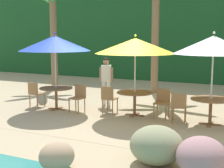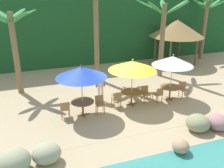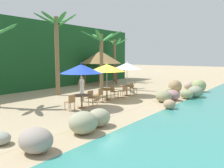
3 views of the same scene
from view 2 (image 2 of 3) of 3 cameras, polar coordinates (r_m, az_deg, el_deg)
ground_plane at (r=12.84m, az=2.43°, el=-5.41°), size 120.00×120.00×0.00m
terrace_deck at (r=12.84m, az=2.43°, el=-5.39°), size 18.00×5.20×0.01m
foliage_backdrop at (r=20.28m, az=-7.07°, el=13.37°), size 28.00×2.40×6.00m
rock_seawall at (r=11.45m, az=20.78°, el=-8.20°), size 16.85×3.18×1.05m
umbrella_blue at (r=11.29m, az=-7.14°, el=2.75°), size 2.35×2.35×2.57m
dining_table_blue at (r=11.90m, az=-6.79°, el=-4.55°), size 1.10×1.10×0.74m
chair_blue_seaward at (r=12.14m, az=-2.85°, el=-4.38°), size 0.45×0.46×0.87m
chair_blue_inland at (r=11.80m, az=-10.81°, el=-5.58°), size 0.45×0.46×0.87m
umbrella_yellow at (r=12.40m, az=4.74°, el=4.26°), size 2.44×2.44×2.49m
dining_table_yellow at (r=12.93m, az=4.54°, el=-2.25°), size 1.10×1.10×0.74m
chair_yellow_seaward at (r=13.40m, az=7.69°, el=-1.99°), size 0.42×0.43×0.87m
chair_yellow_inland at (r=12.61m, az=1.11°, el=-3.32°), size 0.43×0.43×0.87m
umbrella_white at (r=13.36m, az=13.87°, el=5.22°), size 2.17×2.17×2.56m
dining_table_white at (r=13.88m, az=13.29°, el=-1.09°), size 1.10×1.10×0.74m
chair_white_seaward at (r=14.39m, az=16.08°, el=-0.97°), size 0.45×0.46×0.87m
chair_white_inland at (r=13.34m, az=10.70°, el=-2.28°), size 0.48×0.48×0.87m
palm_tree_nearest at (r=14.68m, az=-21.82°, el=9.83°), size 2.78×2.46×4.75m
palm_tree_second at (r=15.66m, az=-3.79°, el=15.24°), size 3.22×3.21×5.98m
palm_tree_third at (r=16.89m, az=11.70°, el=12.96°), size 3.55×3.58×5.10m
palm_tree_fourth at (r=22.29m, az=20.79°, el=13.99°), size 3.14×3.03×5.00m
palapa_hut at (r=20.24m, az=14.77°, el=12.32°), size 4.21×4.21×3.48m
waiter_in_white at (r=13.13m, az=-2.69°, el=-0.07°), size 0.52×0.34×1.70m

